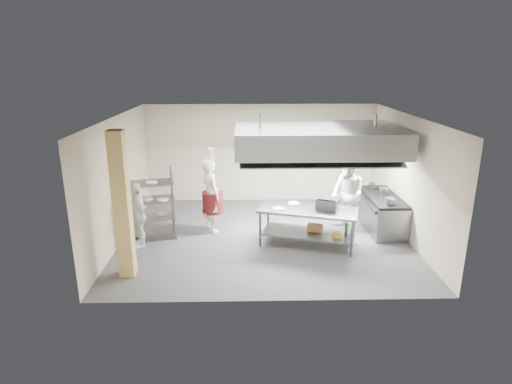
{
  "coord_description": "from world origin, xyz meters",
  "views": [
    {
      "loc": [
        -0.45,
        -9.93,
        4.24
      ],
      "look_at": [
        -0.21,
        0.2,
        1.12
      ],
      "focal_mm": 30.0,
      "sensor_mm": 36.0,
      "label": 1
    }
  ],
  "objects_px": {
    "cooking_range": "(381,213)",
    "stockpot": "(383,191)",
    "island": "(307,227)",
    "chef_head": "(211,196)",
    "chef_line": "(347,195)",
    "griddle": "(327,203)",
    "chef_plating": "(137,215)",
    "pass_rack": "(151,204)"
  },
  "relations": [
    {
      "from": "chef_head",
      "to": "stockpot",
      "type": "bearing_deg",
      "value": -116.13
    },
    {
      "from": "pass_rack",
      "to": "cooking_range",
      "type": "relative_size",
      "value": 0.86
    },
    {
      "from": "pass_rack",
      "to": "chef_head",
      "type": "distance_m",
      "value": 1.49
    },
    {
      "from": "chef_line",
      "to": "stockpot",
      "type": "distance_m",
      "value": 1.09
    },
    {
      "from": "island",
      "to": "chef_plating",
      "type": "height_order",
      "value": "chef_plating"
    },
    {
      "from": "chef_line",
      "to": "chef_plating",
      "type": "relative_size",
      "value": 1.26
    },
    {
      "from": "chef_head",
      "to": "island",
      "type": "bearing_deg",
      "value": -140.82
    },
    {
      "from": "chef_head",
      "to": "chef_line",
      "type": "bearing_deg",
      "value": -120.86
    },
    {
      "from": "cooking_range",
      "to": "chef_head",
      "type": "xyz_separation_m",
      "value": [
        -4.43,
        -0.05,
        0.54
      ]
    },
    {
      "from": "cooking_range",
      "to": "griddle",
      "type": "xyz_separation_m",
      "value": [
        -1.63,
        -0.97,
        0.61
      ]
    },
    {
      "from": "pass_rack",
      "to": "stockpot",
      "type": "distance_m",
      "value": 5.97
    },
    {
      "from": "cooking_range",
      "to": "chef_plating",
      "type": "distance_m",
      "value": 6.17
    },
    {
      "from": "chef_head",
      "to": "chef_line",
      "type": "relative_size",
      "value": 0.97
    },
    {
      "from": "pass_rack",
      "to": "chef_head",
      "type": "xyz_separation_m",
      "value": [
        1.45,
        0.35,
        0.09
      ]
    },
    {
      "from": "cooking_range",
      "to": "chef_plating",
      "type": "relative_size",
      "value": 1.28
    },
    {
      "from": "cooking_range",
      "to": "chef_line",
      "type": "bearing_deg",
      "value": -170.03
    },
    {
      "from": "island",
      "to": "chef_line",
      "type": "bearing_deg",
      "value": 53.82
    },
    {
      "from": "griddle",
      "to": "stockpot",
      "type": "xyz_separation_m",
      "value": [
        1.68,
        1.13,
        -0.05
      ]
    },
    {
      "from": "island",
      "to": "cooking_range",
      "type": "relative_size",
      "value": 1.14
    },
    {
      "from": "stockpot",
      "to": "cooking_range",
      "type": "bearing_deg",
      "value": -109.23
    },
    {
      "from": "island",
      "to": "chef_plating",
      "type": "xyz_separation_m",
      "value": [
        -4.0,
        0.03,
        0.33
      ]
    },
    {
      "from": "pass_rack",
      "to": "cooking_range",
      "type": "xyz_separation_m",
      "value": [
        5.88,
        0.41,
        -0.44
      ]
    },
    {
      "from": "pass_rack",
      "to": "chef_line",
      "type": "distance_m",
      "value": 4.91
    },
    {
      "from": "chef_line",
      "to": "pass_rack",
      "type": "bearing_deg",
      "value": -107.19
    },
    {
      "from": "island",
      "to": "chef_head",
      "type": "distance_m",
      "value": 2.58
    },
    {
      "from": "griddle",
      "to": "stockpot",
      "type": "height_order",
      "value": "griddle"
    },
    {
      "from": "chef_head",
      "to": "stockpot",
      "type": "relative_size",
      "value": 8.12
    },
    {
      "from": "chef_head",
      "to": "chef_line",
      "type": "distance_m",
      "value": 3.46
    },
    {
      "from": "chef_plating",
      "to": "stockpot",
      "type": "distance_m",
      "value": 6.24
    },
    {
      "from": "griddle",
      "to": "chef_plating",
      "type": "bearing_deg",
      "value": -158.12
    },
    {
      "from": "pass_rack",
      "to": "chef_head",
      "type": "relative_size",
      "value": 0.91
    },
    {
      "from": "cooking_range",
      "to": "chef_line",
      "type": "height_order",
      "value": "chef_line"
    },
    {
      "from": "island",
      "to": "chef_line",
      "type": "distance_m",
      "value": 1.48
    },
    {
      "from": "pass_rack",
      "to": "stockpot",
      "type": "relative_size",
      "value": 7.35
    },
    {
      "from": "chef_line",
      "to": "cooking_range",
      "type": "bearing_deg",
      "value": 80.05
    },
    {
      "from": "cooking_range",
      "to": "stockpot",
      "type": "bearing_deg",
      "value": 70.77
    },
    {
      "from": "island",
      "to": "chef_plating",
      "type": "distance_m",
      "value": 4.01
    },
    {
      "from": "island",
      "to": "chef_head",
      "type": "relative_size",
      "value": 1.19
    },
    {
      "from": "chef_plating",
      "to": "pass_rack",
      "type": "bearing_deg",
      "value": 130.88
    },
    {
      "from": "island",
      "to": "chef_line",
      "type": "height_order",
      "value": "chef_line"
    },
    {
      "from": "chef_plating",
      "to": "stockpot",
      "type": "bearing_deg",
      "value": 70.77
    },
    {
      "from": "stockpot",
      "to": "chef_plating",
      "type": "bearing_deg",
      "value": -169.5
    }
  ]
}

